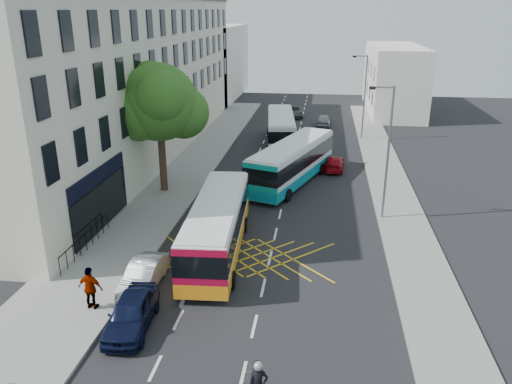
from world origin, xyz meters
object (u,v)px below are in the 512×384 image
(lamp_far, at_px, (364,93))
(red_hatchback, at_px, (334,163))
(bus_near, at_px, (217,227))
(distant_car_grey, at_px, (293,111))
(lamp_near, at_px, (387,147))
(distant_car_silver, at_px, (324,120))
(parked_car_silver, at_px, (144,275))
(parked_car_blue, at_px, (132,313))
(bus_mid, at_px, (292,162))
(street_tree, at_px, (158,103))
(pedestrian_far, at_px, (91,288))
(bus_far, at_px, (281,129))

(lamp_far, distance_m, red_hatchback, 11.24)
(bus_near, height_order, distant_car_grey, bus_near)
(lamp_near, bearing_deg, distant_car_silver, 97.97)
(bus_near, bearing_deg, parked_car_silver, -128.65)
(distant_car_grey, bearing_deg, red_hatchback, -84.10)
(bus_near, bearing_deg, distant_car_grey, 83.72)
(parked_car_silver, xyz_separation_m, distant_car_grey, (4.36, 40.14, 0.01))
(parked_car_blue, height_order, parked_car_silver, parked_car_blue)
(distant_car_grey, bearing_deg, parked_car_silver, -102.92)
(bus_near, distance_m, distant_car_silver, 32.25)
(bus_mid, height_order, distant_car_silver, bus_mid)
(lamp_near, distance_m, bus_near, 11.15)
(lamp_far, bearing_deg, bus_near, -109.24)
(street_tree, xyz_separation_m, distant_car_silver, (11.07, 23.01, -5.66))
(red_hatchback, bearing_deg, street_tree, 33.81)
(red_hatchback, distance_m, distant_car_silver, 16.12)
(street_tree, relative_size, pedestrian_far, 4.55)
(bus_near, bearing_deg, lamp_near, 29.17)
(lamp_near, height_order, parked_car_blue, lamp_near)
(parked_car_silver, relative_size, pedestrian_far, 1.96)
(lamp_far, xyz_separation_m, distant_car_silver, (-3.64, 5.98, -3.98))
(bus_mid, distance_m, red_hatchback, 5.07)
(parked_car_silver, distance_m, distant_car_silver, 36.52)
(bus_near, height_order, parked_car_silver, bus_near)
(lamp_near, relative_size, bus_mid, 0.72)
(street_tree, bearing_deg, distant_car_silver, 64.31)
(lamp_far, height_order, distant_car_silver, lamp_far)
(bus_near, xyz_separation_m, parked_car_silver, (-2.68, -3.83, -0.91))
(street_tree, distance_m, red_hatchback, 14.98)
(bus_far, bearing_deg, red_hatchback, -62.13)
(bus_mid, height_order, distant_car_grey, bus_mid)
(parked_car_silver, height_order, distant_car_grey, distant_car_grey)
(lamp_near, relative_size, parked_car_blue, 2.00)
(parked_car_blue, bearing_deg, bus_far, 78.82)
(lamp_far, relative_size, bus_far, 0.75)
(bus_mid, height_order, red_hatchback, bus_mid)
(distant_car_grey, bearing_deg, bus_near, -99.36)
(parked_car_blue, distance_m, distant_car_silver, 39.42)
(street_tree, bearing_deg, bus_mid, 19.32)
(parked_car_silver, distance_m, red_hatchback, 21.48)
(distant_car_grey, height_order, pedestrian_far, pedestrian_far)
(street_tree, bearing_deg, parked_car_silver, -76.54)
(parked_car_blue, relative_size, red_hatchback, 1.05)
(bus_near, height_order, parked_car_blue, bus_near)
(red_hatchback, relative_size, pedestrian_far, 1.98)
(parked_car_blue, distance_m, distant_car_grey, 43.39)
(street_tree, relative_size, distant_car_grey, 1.92)
(street_tree, xyz_separation_m, parked_car_silver, (3.02, -12.60, -5.67))
(street_tree, distance_m, distant_car_silver, 26.16)
(lamp_far, bearing_deg, distant_car_grey, 124.92)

